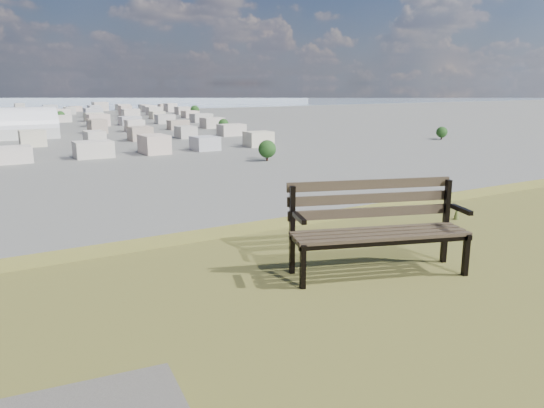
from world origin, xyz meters
TOP-DOWN VIEW (x-y plane):
  - park_bench at (0.10, 2.22)m, footprint 1.74×1.04m
  - arena at (16.61, 290.19)m, footprint 47.84×20.60m

SIDE VIEW (x-z plane):
  - arena at x=16.61m, z-range -5.32..14.80m
  - park_bench at x=0.10m, z-range 25.06..25.93m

